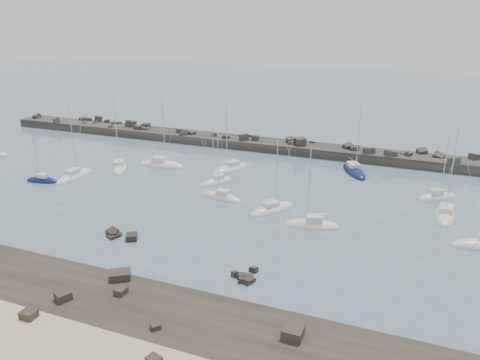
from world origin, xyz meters
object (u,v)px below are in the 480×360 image
at_px(sailboat_4, 162,165).
at_px(sailboat_6, 230,170).
at_px(sailboat_1, 119,168).
at_px(sailboat_3, 75,177).
at_px(sailboat_7, 272,210).
at_px(sailboat_9, 312,226).
at_px(sailboat_2, 42,181).
at_px(sailboat_10, 445,215).
at_px(sailboat_12, 437,198).
at_px(sailboat_8, 354,172).
at_px(sailboat_13, 216,182).
at_px(sailboat_5, 222,197).

height_order(sailboat_4, sailboat_6, sailboat_4).
xyz_separation_m(sailboat_1, sailboat_3, (-4.12, -7.33, 0.01)).
height_order(sailboat_7, sailboat_9, sailboat_7).
bearing_deg(sailboat_4, sailboat_9, -25.76).
distance_m(sailboat_1, sailboat_6, 20.64).
xyz_separation_m(sailboat_1, sailboat_2, (-7.77, -11.07, 0.01)).
bearing_deg(sailboat_10, sailboat_12, 99.47).
xyz_separation_m(sailboat_8, sailboat_12, (13.93, -8.12, 0.01)).
distance_m(sailboat_6, sailboat_13, 7.09).
xyz_separation_m(sailboat_2, sailboat_6, (27.37, 17.55, 0.00)).
xyz_separation_m(sailboat_4, sailboat_10, (49.21, -5.18, -0.00)).
distance_m(sailboat_1, sailboat_13, 20.07).
height_order(sailboat_1, sailboat_10, sailboat_1).
bearing_deg(sailboat_4, sailboat_1, -148.21).
bearing_deg(sailboat_8, sailboat_12, -30.23).
bearing_deg(sailboat_13, sailboat_6, 93.76).
xyz_separation_m(sailboat_3, sailboat_5, (27.85, 0.69, -0.01)).
bearing_deg(sailboat_2, sailboat_3, 45.71).
distance_m(sailboat_6, sailboat_10, 37.05).
distance_m(sailboat_1, sailboat_10, 55.88).
xyz_separation_m(sailboat_8, sailboat_9, (-1.69, -25.20, 0.01)).
relative_size(sailboat_2, sailboat_9, 0.79).
bearing_deg(sailboat_7, sailboat_5, 169.17).
height_order(sailboat_6, sailboat_7, sailboat_6).
height_order(sailboat_1, sailboat_3, sailboat_3).
bearing_deg(sailboat_10, sailboat_2, -171.05).
bearing_deg(sailboat_3, sailboat_6, 30.21).
distance_m(sailboat_12, sailboat_13, 35.25).
bearing_deg(sailboat_10, sailboat_7, -162.70).
height_order(sailboat_3, sailboat_7, sailboat_3).
height_order(sailboat_2, sailboat_13, sailboat_13).
xyz_separation_m(sailboat_6, sailboat_13, (0.47, -7.08, -0.01)).
relative_size(sailboat_4, sailboat_6, 1.04).
height_order(sailboat_9, sailboat_13, sailboat_9).
relative_size(sailboat_4, sailboat_12, 1.36).
bearing_deg(sailboat_7, sailboat_1, 165.66).
bearing_deg(sailboat_5, sailboat_9, -17.67).
xyz_separation_m(sailboat_2, sailboat_4, (14.44, 15.21, 0.00)).
relative_size(sailboat_7, sailboat_8, 0.86).
bearing_deg(sailboat_10, sailboat_3, -174.03).
distance_m(sailboat_6, sailboat_7, 19.66).
xyz_separation_m(sailboat_2, sailboat_10, (63.65, 10.02, 0.00)).
relative_size(sailboat_4, sailboat_7, 1.17).
xyz_separation_m(sailboat_9, sailboat_12, (15.62, 17.08, 0.00)).
bearing_deg(sailboat_6, sailboat_7, -48.81).
bearing_deg(sailboat_4, sailboat_10, -6.01).
height_order(sailboat_1, sailboat_7, sailboat_1).
bearing_deg(sailboat_7, sailboat_2, -176.09).
relative_size(sailboat_5, sailboat_7, 0.91).
xyz_separation_m(sailboat_1, sailboat_5, (23.73, -6.63, -0.00)).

